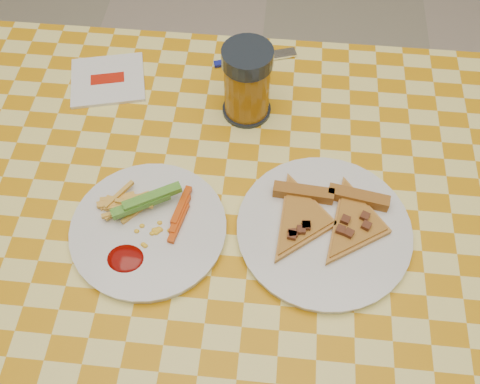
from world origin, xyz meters
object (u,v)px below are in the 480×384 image
table (218,255)px  plate_right (324,231)px  drink_glass (247,83)px  plate_left (149,230)px

table → plate_right: plate_right is taller
table → drink_glass: (0.02, 0.25, 0.14)m
plate_left → drink_glass: drink_glass is taller
drink_glass → plate_right: bearing=-59.5°
plate_right → table: bearing=-173.9°
table → plate_left: plate_left is taller
plate_left → drink_glass: 0.29m
plate_left → plate_right: bearing=5.3°
table → plate_left: size_ratio=5.56×
plate_right → plate_left: bearing=-174.7°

